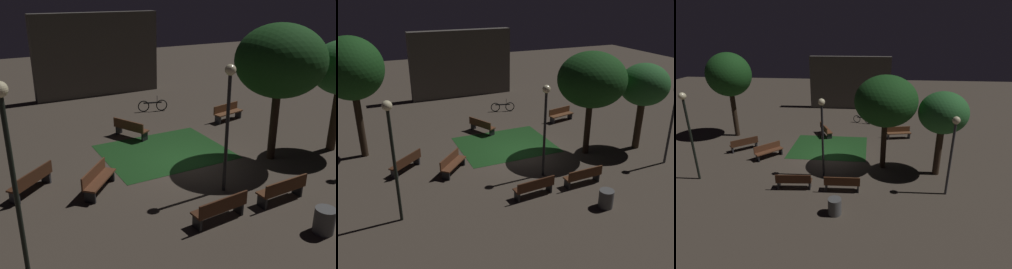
{
  "view_description": "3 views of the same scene",
  "coord_description": "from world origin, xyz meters",
  "views": [
    {
      "loc": [
        -7.26,
        -12.22,
        6.56
      ],
      "look_at": [
        -0.72,
        0.06,
        1.29
      ],
      "focal_mm": 40.96,
      "sensor_mm": 36.0,
      "label": 1
    },
    {
      "loc": [
        -7.53,
        -15.96,
        8.34
      ],
      "look_at": [
        -0.63,
        0.26,
        1.08
      ],
      "focal_mm": 38.44,
      "sensor_mm": 36.0,
      "label": 2
    },
    {
      "loc": [
        2.49,
        -16.11,
        7.62
      ],
      "look_at": [
        0.93,
        0.02,
        1.47
      ],
      "focal_mm": 29.26,
      "sensor_mm": 36.0,
      "label": 3
    }
  ],
  "objects": [
    {
      "name": "ground_plane",
      "position": [
        0.0,
        0.0,
        0.0
      ],
      "size": [
        60.0,
        60.0,
        0.0
      ],
      "primitive_type": "plane",
      "color": "#473D33"
    },
    {
      "name": "grass_lawn",
      "position": [
        -0.24,
        1.3,
        0.01
      ],
      "size": [
        5.18,
        4.21,
        0.01
      ],
      "primitive_type": "cube",
      "color": "#194219",
      "rests_on": "ground"
    },
    {
      "name": "bench_lawn_edge",
      "position": [
        -1.23,
        -4.24,
        0.48
      ],
      "size": [
        1.83,
        0.62,
        0.88
      ],
      "color": "#422314",
      "rests_on": "ground"
    },
    {
      "name": "bench_near_trees",
      "position": [
        1.24,
        -4.24,
        0.48
      ],
      "size": [
        1.82,
        0.55,
        0.88
      ],
      "color": "#512D19",
      "rests_on": "ground"
    },
    {
      "name": "bench_back_row",
      "position": [
        4.71,
        3.5,
        0.48
      ],
      "size": [
        1.86,
        0.83,
        0.88
      ],
      "color": "brown",
      "rests_on": "ground"
    },
    {
      "name": "bench_front_left",
      "position": [
        -3.86,
        -0.69,
        0.48
      ],
      "size": [
        1.57,
        1.65,
        0.88
      ],
      "color": "brown",
      "rests_on": "ground"
    },
    {
      "name": "bench_path_side",
      "position": [
        -5.88,
        0.24,
        0.48
      ],
      "size": [
        1.68,
        1.54,
        0.88
      ],
      "color": "#422314",
      "rests_on": "ground"
    },
    {
      "name": "bench_by_lamp",
      "position": [
        -0.87,
        3.55,
        0.48
      ],
      "size": [
        1.23,
        1.83,
        0.88
      ],
      "color": "brown",
      "rests_on": "ground"
    },
    {
      "name": "tree_near_wall",
      "position": [
        3.36,
        -1.36,
        4.01
      ],
      "size": [
        3.47,
        3.47,
        5.45
      ],
      "color": "#2D2116",
      "rests_on": "ground"
    },
    {
      "name": "lamp_post_path_center",
      "position": [
        -6.7,
        -3.72,
        3.24
      ],
      "size": [
        0.36,
        0.36,
        4.8
      ],
      "color": "black",
      "rests_on": "ground"
    },
    {
      "name": "lamp_post_plaza_west",
      "position": [
        0.03,
        -2.68,
        3.01
      ],
      "size": [
        0.36,
        0.36,
        4.41
      ],
      "color": "black",
      "rests_on": "ground"
    },
    {
      "name": "trash_bin",
      "position": [
        1.1,
        -6.06,
        0.38
      ],
      "size": [
        0.6,
        0.6,
        0.76
      ],
      "primitive_type": "cylinder",
      "color": "#4C4C4C",
      "rests_on": "ground"
    },
    {
      "name": "bicycle",
      "position": [
        1.9,
        6.85,
        0.34
      ],
      "size": [
        1.67,
        0.52,
        0.93
      ],
      "color": "black",
      "rests_on": "ground"
    },
    {
      "name": "building_wall_backdrop",
      "position": [
        0.41,
        11.86,
        2.63
      ],
      "size": [
        8.15,
        0.8,
        5.27
      ],
      "primitive_type": "cube",
      "color": "#4C4742",
      "rests_on": "ground"
    }
  ]
}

